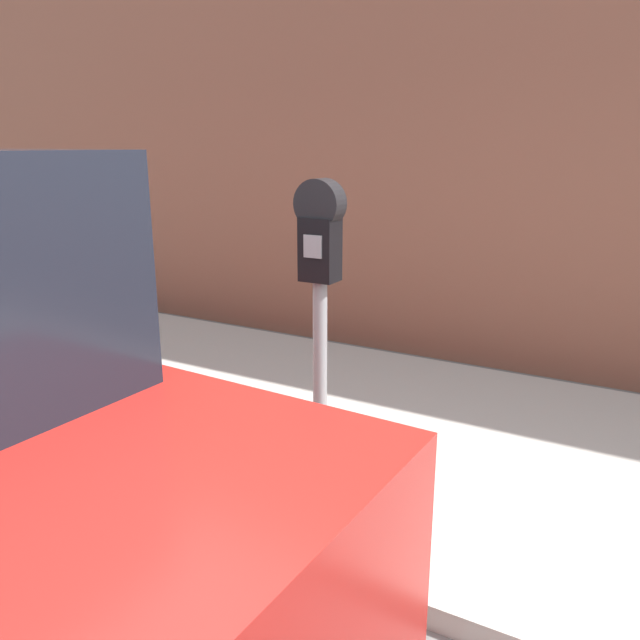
# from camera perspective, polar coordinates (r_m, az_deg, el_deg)

# --- Properties ---
(sidewalk) EXTENTS (24.00, 2.80, 0.11)m
(sidewalk) POSITION_cam_1_polar(r_m,az_deg,el_deg) (3.96, 12.22, -11.68)
(sidewalk) COLOR #BCB7AD
(sidewalk) RESTS_ON ground_plane
(building_facade) EXTENTS (24.00, 0.30, 5.73)m
(building_facade) POSITION_cam_1_polar(r_m,az_deg,el_deg) (5.48, 20.71, 25.44)
(building_facade) COLOR #935642
(building_facade) RESTS_ON ground_plane
(parking_meter) EXTENTS (0.22, 0.14, 1.60)m
(parking_meter) POSITION_cam_1_polar(r_m,az_deg,el_deg) (2.91, -0.00, 3.22)
(parking_meter) COLOR gray
(parking_meter) RESTS_ON sidewalk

